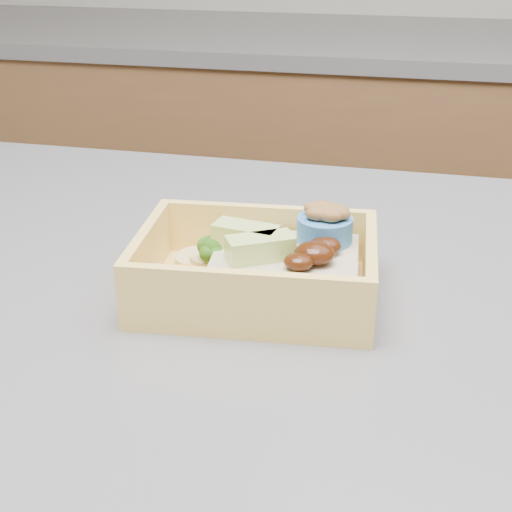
# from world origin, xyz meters

# --- Properties ---
(back_cabinets) EXTENTS (3.20, 0.62, 2.30)m
(back_cabinets) POSITION_xyz_m (0.00, 1.23, 0.89)
(back_cabinets) COLOR brown
(back_cabinets) RESTS_ON ground
(bento_box) EXTENTS (0.17, 0.13, 0.06)m
(bento_box) POSITION_xyz_m (-0.02, 0.03, 0.94)
(bento_box) COLOR #FFD569
(bento_box) RESTS_ON island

